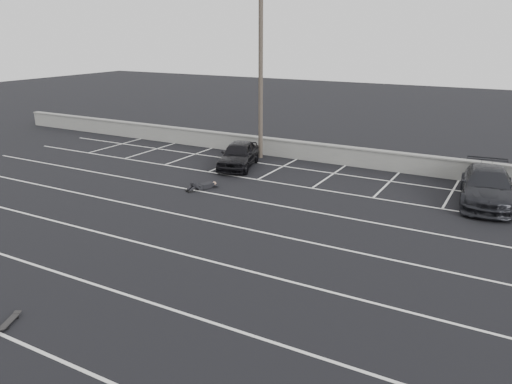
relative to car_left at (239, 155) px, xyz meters
The scene contains 8 objects.
ground 11.43m from the car_left, 69.00° to the right, with size 120.00×120.00×0.00m, color black.
seawall 5.29m from the car_left, 39.35° to the left, with size 50.00×0.45×1.06m.
stall_lines 7.45m from the car_left, 57.32° to the right, with size 36.00×20.05×0.01m.
car_left is the anchor object (origin of this frame).
car_right 12.59m from the car_left, ahead, with size 2.14×5.25×1.52m, color black.
utility_pole 4.90m from the car_left, 90.29° to the left, with size 1.29×0.26×9.68m.
person 4.10m from the car_left, 81.32° to the right, with size 1.51×2.31×0.43m, color black, non-canonical shape.
skateboard 16.49m from the car_left, 80.19° to the right, with size 0.48×0.76×0.09m.
Camera 1 is at (9.75, -12.30, 7.23)m, focal length 35.00 mm.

